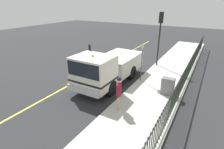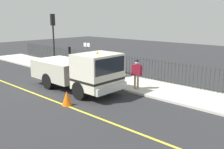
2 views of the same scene
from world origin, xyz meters
TOP-DOWN VIEW (x-y plane):
  - ground_plane at (0.00, 0.00)m, footprint 61.21×61.21m
  - sidewalk_slab at (3.35, 0.00)m, footprint 3.17×27.82m
  - lane_marking at (-2.00, 0.00)m, footprint 0.12×25.04m
  - work_truck at (0.12, -2.52)m, footprint 2.40×6.18m
  - worker_standing at (2.32, -4.90)m, footprint 0.40×0.60m
  - iron_fence at (4.77, 0.00)m, footprint 0.04×23.68m
  - traffic_light_near at (2.00, 2.77)m, footprint 0.32×0.24m
  - utility_cabinet at (4.08, -2.08)m, footprint 0.72×0.41m
  - traffic_cone at (-1.93, -3.86)m, footprint 0.50×0.50m
  - street_sign at (1.99, -1.00)m, footprint 0.12×0.50m

SIDE VIEW (x-z plane):
  - ground_plane at x=0.00m, z-range 0.00..0.00m
  - lane_marking at x=-2.00m, z-range 0.00..0.01m
  - sidewalk_slab at x=3.35m, z-range 0.00..0.12m
  - traffic_cone at x=-1.93m, z-range 0.00..0.72m
  - utility_cabinet at x=4.08m, z-range 0.12..1.15m
  - iron_fence at x=4.77m, z-range 0.13..1.54m
  - worker_standing at x=2.32m, z-range 0.32..2.08m
  - work_truck at x=0.12m, z-range -0.09..2.62m
  - street_sign at x=1.99m, z-range 0.42..2.96m
  - traffic_light_near at x=2.00m, z-range 1.02..5.38m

